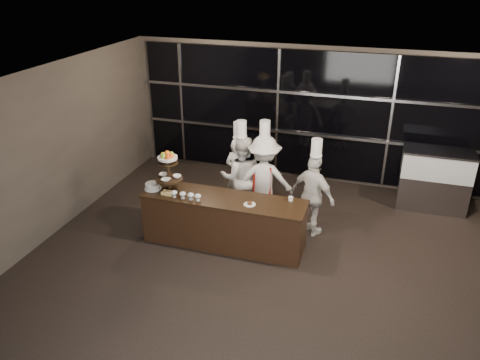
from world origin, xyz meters
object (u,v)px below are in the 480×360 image
(buffet_counter, at_px, (224,221))
(chef_c, at_px, (264,179))
(chef_a, at_px, (239,175))
(chef_b, at_px, (241,177))
(display_stand, at_px, (168,168))
(chef_d, at_px, (313,195))
(layer_cake, at_px, (153,186))
(display_case, at_px, (435,177))

(buffet_counter, distance_m, chef_c, 1.20)
(chef_a, height_order, chef_b, chef_b)
(chef_b, bearing_deg, buffet_counter, -89.18)
(display_stand, relative_size, chef_d, 0.40)
(layer_cake, bearing_deg, display_case, 27.88)
(buffet_counter, distance_m, display_case, 4.36)
(chef_c, bearing_deg, chef_d, -12.32)
(buffet_counter, relative_size, display_case, 2.12)
(display_case, bearing_deg, chef_c, -154.67)
(display_case, distance_m, chef_b, 3.85)
(chef_c, bearing_deg, chef_b, 176.87)
(display_stand, xyz_separation_m, display_case, (4.55, 2.52, -0.65))
(display_stand, xyz_separation_m, chef_c, (1.43, 1.04, -0.47))
(layer_cake, bearing_deg, display_stand, 9.30)
(chef_a, height_order, chef_c, chef_c)
(chef_b, xyz_separation_m, chef_d, (1.42, -0.24, -0.05))
(display_stand, distance_m, display_case, 5.24)
(display_stand, relative_size, display_case, 0.56)
(buffet_counter, bearing_deg, chef_a, 95.06)
(layer_cake, distance_m, chef_a, 1.72)
(display_stand, xyz_separation_m, chef_b, (0.98, 1.07, -0.50))
(display_case, distance_m, chef_c, 3.45)
(buffet_counter, bearing_deg, chef_b, 90.82)
(chef_d, bearing_deg, chef_c, 167.68)
(chef_c, bearing_deg, chef_a, 166.49)
(display_stand, height_order, chef_d, chef_d)
(chef_c, distance_m, chef_d, 0.99)
(display_stand, distance_m, chef_d, 2.60)
(display_case, relative_size, chef_d, 0.73)
(display_case, relative_size, chef_b, 0.68)
(display_stand, xyz_separation_m, chef_d, (2.40, 0.83, -0.55))
(display_case, height_order, chef_c, chef_c)
(display_stand, bearing_deg, chef_a, 52.57)
(buffet_counter, xyz_separation_m, display_case, (3.55, 2.52, 0.22))
(display_stand, distance_m, layer_cake, 0.48)
(layer_cake, height_order, display_case, display_case)
(buffet_counter, xyz_separation_m, chef_b, (-0.02, 1.07, 0.38))
(display_stand, relative_size, chef_a, 0.39)
(display_case, bearing_deg, chef_a, -159.76)
(layer_cake, xyz_separation_m, chef_c, (1.74, 1.09, -0.11))
(chef_c, relative_size, chef_d, 1.09)
(display_case, height_order, chef_a, chef_a)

